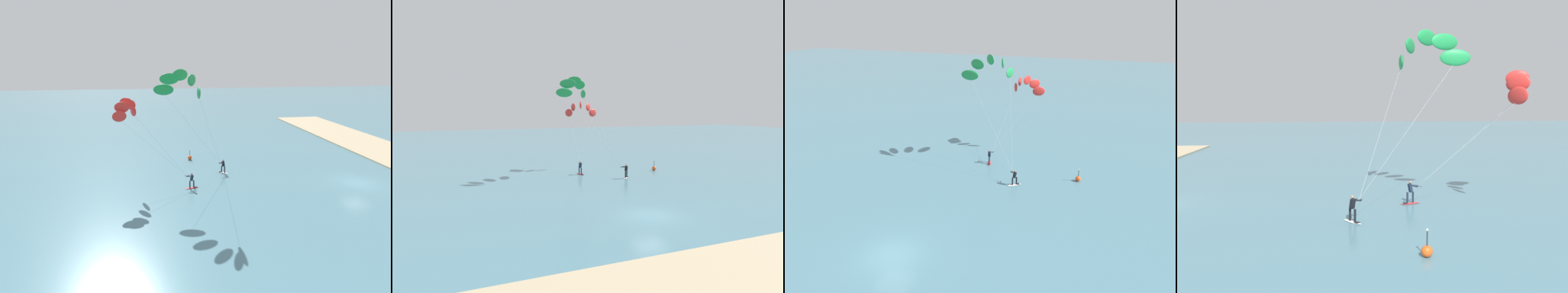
{
  "view_description": "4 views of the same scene",
  "coord_description": "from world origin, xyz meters",
  "views": [
    {
      "loc": [
        -31.27,
        22.89,
        13.29
      ],
      "look_at": [
        6.0,
        17.11,
        3.26
      ],
      "focal_mm": 30.69,
      "sensor_mm": 36.0,
      "label": 1
    },
    {
      "loc": [
        -14.85,
        -22.91,
        8.3
      ],
      "look_at": [
        0.74,
        14.49,
        3.94
      ],
      "focal_mm": 32.58,
      "sensor_mm": 36.0,
      "label": 2
    },
    {
      "loc": [
        13.31,
        -17.75,
        16.68
      ],
      "look_at": [
        1.06,
        15.7,
        3.0
      ],
      "focal_mm": 32.61,
      "sensor_mm": 36.0,
      "label": 3
    },
    {
      "loc": [
        30.05,
        12.54,
        7.31
      ],
      "look_at": [
        1.73,
        15.48,
        4.22
      ],
      "focal_mm": 38.32,
      "sensor_mm": 36.0,
      "label": 4
    }
  ],
  "objects": [
    {
      "name": "kitesurfer_nearshore",
      "position": [
        1.06,
        19.19,
        10.59
      ],
      "size": [
        8.1,
        8.67,
        12.29
      ],
      "color": "white",
      "rests_on": "ground"
    },
    {
      "name": "kitesurfer_mid_water",
      "position": [
        3.76,
        24.39,
        7.85
      ],
      "size": [
        5.33,
        8.64,
        9.34
      ],
      "color": "red",
      "rests_on": "ground"
    },
    {
      "name": "ground_plane",
      "position": [
        0.0,
        0.0,
        0.0
      ],
      "size": [
        240.0,
        240.0,
        0.0
      ],
      "primitive_type": "plane",
      "color": "slate"
    },
    {
      "name": "marker_buoy",
      "position": [
        11.45,
        17.04,
        0.3
      ],
      "size": [
        0.56,
        0.56,
        1.38
      ],
      "color": "#EA5119",
      "rests_on": "ground"
    }
  ]
}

